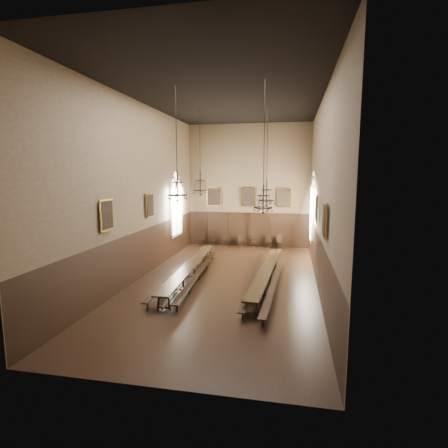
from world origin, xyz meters
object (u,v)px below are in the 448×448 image
(chair_5, at_px, (268,244))
(chandelier_back_left, at_px, (200,185))
(bench_left_outer, at_px, (177,274))
(chandelier_front_right, at_px, (263,198))
(bench_right_outer, at_px, (275,280))
(chair_4, at_px, (254,243))
(chair_1, at_px, (213,242))
(chair_3, at_px, (241,244))
(table_right, at_px, (266,276))
(chandelier_front_left, at_px, (177,188))
(bench_right_inner, at_px, (254,278))
(chair_2, at_px, (227,243))
(bench_left_inner, at_px, (199,275))
(chair_6, at_px, (280,245))
(chandelier_back_right, at_px, (267,195))
(table_left, at_px, (191,271))
(chair_0, at_px, (202,242))

(chair_5, height_order, chandelier_back_left, chandelier_back_left)
(bench_left_outer, xyz_separation_m, chandelier_front_right, (4.60, -2.75, 4.18))
(bench_right_outer, xyz_separation_m, chair_4, (-1.99, 8.72, 0.00))
(chair_1, height_order, chair_3, chair_1)
(chair_4, xyz_separation_m, chair_5, (1.04, -0.01, 0.00))
(table_right, relative_size, chandelier_back_left, 1.99)
(chandelier_front_left, bearing_deg, bench_left_outer, 110.33)
(chair_1, xyz_separation_m, chandelier_back_left, (0.60, -5.80, 4.47))
(chandelier_front_right, bearing_deg, chair_5, 92.57)
(bench_right_inner, xyz_separation_m, chandelier_front_right, (0.62, -2.71, 4.17))
(chair_2, relative_size, chair_4, 0.98)
(bench_left_outer, height_order, bench_left_inner, bench_left_inner)
(table_right, height_order, chandelier_back_left, chandelier_back_left)
(chair_4, bearing_deg, bench_left_inner, -107.27)
(bench_left_outer, relative_size, bench_right_inner, 0.95)
(table_right, xyz_separation_m, chair_1, (-4.63, 8.39, -0.09))
(bench_left_inner, distance_m, chair_1, 8.61)
(chair_5, relative_size, chair_6, 1.03)
(chair_1, bearing_deg, chandelier_back_right, -51.15)
(chair_2, bearing_deg, chair_4, 3.06)
(table_left, distance_m, bench_right_inner, 3.34)
(table_right, bearing_deg, chair_0, 123.39)
(chair_2, xyz_separation_m, chair_4, (2.04, 0.06, 0.01))
(chair_2, distance_m, chair_4, 2.04)
(chair_6, height_order, chandelier_front_left, chandelier_front_left)
(table_left, relative_size, bench_left_outer, 1.05)
(table_left, xyz_separation_m, bench_left_inner, (0.49, -0.16, -0.11))
(chair_3, bearing_deg, chandelier_front_left, -114.25)
(bench_left_inner, xyz_separation_m, chandelier_back_left, (-0.60, 2.73, 4.48))
(chandelier_front_right, bearing_deg, chair_1, 112.38)
(chair_1, bearing_deg, bench_left_outer, -87.28)
(chair_3, bearing_deg, chandelier_back_right, -87.00)
(chair_1, relative_size, chandelier_back_right, 0.17)
(chandelier_front_right, bearing_deg, bench_right_outer, 80.11)
(chandelier_back_right, relative_size, chandelier_front_left, 1.12)
(chandelier_back_right, bearing_deg, table_right, -84.70)
(table_left, distance_m, chandelier_front_right, 6.38)
(table_left, relative_size, bench_right_outer, 0.93)
(table_right, height_order, chair_1, chair_1)
(chair_2, relative_size, chandelier_back_left, 0.20)
(chair_6, bearing_deg, chandelier_back_left, -146.73)
(chair_1, distance_m, chandelier_front_right, 12.92)
(bench_right_outer, relative_size, chandelier_front_left, 2.22)
(chair_1, bearing_deg, bench_right_inner, -62.53)
(chair_2, distance_m, chandelier_front_left, 11.76)
(bench_right_inner, bearing_deg, bench_left_outer, 179.49)
(bench_left_outer, distance_m, chair_1, 8.56)
(chair_5, bearing_deg, chandelier_back_left, -119.83)
(bench_right_outer, distance_m, chandelier_front_right, 4.88)
(chair_4, relative_size, chandelier_back_right, 0.19)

